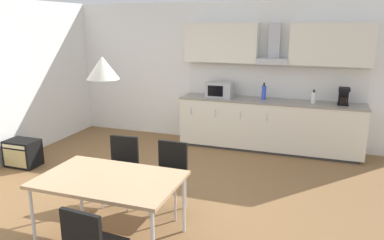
% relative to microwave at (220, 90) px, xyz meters
% --- Properties ---
extents(ground_plane, '(8.84, 8.78, 0.02)m').
position_rel_microwave_xyz_m(ground_plane, '(-0.15, -2.62, -1.09)').
color(ground_plane, brown).
extents(wall_back, '(7.07, 0.10, 2.68)m').
position_rel_microwave_xyz_m(wall_back, '(-0.15, 0.35, 0.26)').
color(wall_back, white).
rests_on(wall_back, ground_plane).
extents(kitchen_counter, '(3.29, 0.63, 0.94)m').
position_rel_microwave_xyz_m(kitchen_counter, '(0.94, 0.00, -0.60)').
color(kitchen_counter, '#333333').
rests_on(kitchen_counter, ground_plane).
extents(backsplash_tile, '(3.27, 0.02, 0.58)m').
position_rel_microwave_xyz_m(backsplash_tile, '(0.94, 0.29, 0.15)').
color(backsplash_tile, silver).
rests_on(backsplash_tile, kitchen_counter).
extents(upper_wall_cabinets, '(3.27, 0.40, 0.71)m').
position_rel_microwave_xyz_m(upper_wall_cabinets, '(0.94, 0.14, 0.85)').
color(upper_wall_cabinets, silver).
extents(microwave, '(0.48, 0.35, 0.28)m').
position_rel_microwave_xyz_m(microwave, '(0.00, 0.00, 0.00)').
color(microwave, '#ADADB2').
rests_on(microwave, kitchen_counter).
extents(coffee_maker, '(0.18, 0.19, 0.30)m').
position_rel_microwave_xyz_m(coffee_maker, '(2.17, 0.03, 0.01)').
color(coffee_maker, black).
rests_on(coffee_maker, kitchen_counter).
extents(bottle_blue, '(0.08, 0.08, 0.31)m').
position_rel_microwave_xyz_m(bottle_blue, '(0.82, 0.04, -0.01)').
color(bottle_blue, blue).
rests_on(bottle_blue, kitchen_counter).
extents(bottle_white, '(0.08, 0.08, 0.24)m').
position_rel_microwave_xyz_m(bottle_white, '(1.69, -0.00, -0.04)').
color(bottle_white, white).
rests_on(bottle_white, kitchen_counter).
extents(dining_table, '(1.48, 0.93, 0.72)m').
position_rel_microwave_xyz_m(dining_table, '(-0.22, -3.58, -0.39)').
color(dining_table, tan).
rests_on(dining_table, ground_plane).
extents(chair_far_left, '(0.43, 0.43, 0.87)m').
position_rel_microwave_xyz_m(chair_far_left, '(-0.56, -2.74, -0.54)').
color(chair_far_left, black).
rests_on(chair_far_left, ground_plane).
extents(chair_far_right, '(0.40, 0.40, 0.87)m').
position_rel_microwave_xyz_m(chair_far_right, '(0.11, -2.73, -0.54)').
color(chair_far_right, black).
rests_on(chair_far_right, ground_plane).
extents(guitar_amp, '(0.52, 0.37, 0.44)m').
position_rel_microwave_xyz_m(guitar_amp, '(-2.75, -2.16, -0.86)').
color(guitar_amp, black).
rests_on(guitar_amp, ground_plane).
extents(pendant_lamp, '(0.32, 0.32, 0.22)m').
position_rel_microwave_xyz_m(pendant_lamp, '(-0.22, -3.58, 0.80)').
color(pendant_lamp, silver).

